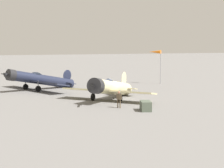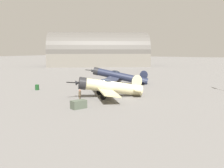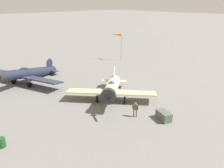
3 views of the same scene
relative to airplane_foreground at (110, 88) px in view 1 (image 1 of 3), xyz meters
The scene contains 6 objects.
ground_plane 1.51m from the airplane_foreground, 49.81° to the right, with size 400.00×400.00×0.00m, color slate.
airplane_foreground is the anchor object (origin of this frame).
airplane_mid_apron 13.65m from the airplane_foreground, 21.28° to the left, with size 12.81×11.15×3.41m.
ground_crew_mechanic 5.04m from the airplane_foreground, 165.07° to the left, with size 0.60×0.39×1.66m.
equipment_crate 7.38m from the airplane_foreground, behind, with size 1.89×1.49×0.93m.
windsock_mast 19.36m from the airplane_foreground, 47.51° to the right, with size 2.11×1.53×5.43m.
Camera 1 is at (-36.01, 16.97, 6.14)m, focal length 56.37 mm.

